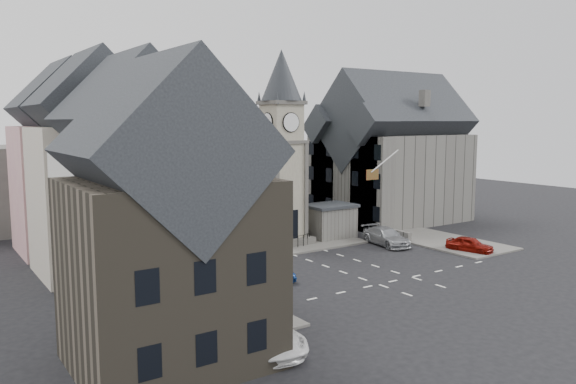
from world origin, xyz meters
TOP-DOWN VIEW (x-y plane):
  - ground at (0.00, 0.00)m, footprint 120.00×120.00m
  - pavement_west at (-12.50, 6.00)m, footprint 6.00×30.00m
  - pavement_east at (12.00, 8.00)m, footprint 6.00×26.00m
  - central_island at (1.50, 8.00)m, footprint 10.00×8.00m
  - road_markings at (0.00, -5.50)m, footprint 20.00×8.00m
  - clock_tower at (0.00, 7.99)m, footprint 4.86×4.86m
  - stone_shelter at (4.80, 7.50)m, footprint 4.30×3.30m
  - town_tree at (2.00, 13.00)m, footprint 7.20×7.20m
  - warning_sign_post at (-3.20, 5.43)m, footprint 0.70×0.19m
  - terrace_pink at (-15.50, 16.00)m, footprint 8.10×7.60m
  - terrace_cream at (-15.50, 8.00)m, footprint 8.10×7.60m
  - terrace_tudor at (-15.50, 0.00)m, footprint 8.10×7.60m
  - building_sw_stone at (-17.00, -9.00)m, footprint 8.60×7.60m
  - backdrop_west at (-12.00, 28.00)m, footprint 20.00×10.00m
  - east_building at (15.59, 11.00)m, footprint 14.40×11.40m
  - east_boundary_wall at (9.20, 10.00)m, footprint 0.40×16.00m
  - flagpole at (8.00, 4.00)m, footprint 3.68×0.10m
  - car_west_blue at (-7.50, -1.69)m, footprint 3.93×1.83m
  - car_west_silver at (-11.50, 5.60)m, footprint 4.18×2.60m
  - car_west_grey at (-11.50, 7.38)m, footprint 4.74×2.25m
  - car_island_silver at (-5.50, 1.60)m, footprint 1.87×4.10m
  - car_island_east at (7.00, 2.62)m, footprint 2.76×5.30m
  - car_east_red at (10.73, -3.00)m, footprint 2.35×3.94m
  - van_sw_white at (-13.00, -10.00)m, footprint 3.38×5.97m
  - pedestrian at (11.49, 9.23)m, footprint 0.68×0.68m

SIDE VIEW (x-z plane):
  - ground at x=0.00m, z-range 0.00..0.00m
  - road_markings at x=0.00m, z-range 0.00..0.01m
  - pavement_west at x=-12.50m, z-range 0.00..0.14m
  - pavement_east at x=12.00m, z-range 0.00..0.14m
  - central_island at x=1.50m, z-range 0.00..0.16m
  - east_boundary_wall at x=9.20m, z-range 0.00..0.90m
  - car_east_red at x=10.73m, z-range 0.00..1.26m
  - car_west_silver at x=-11.50m, z-range 0.00..1.30m
  - car_west_blue at x=-7.50m, z-range 0.00..1.30m
  - car_island_silver at x=-5.50m, z-range 0.00..1.30m
  - car_west_grey at x=-11.50m, z-range 0.00..1.31m
  - car_island_east at x=7.00m, z-range 0.00..1.47m
  - van_sw_white at x=-13.00m, z-range 0.00..1.57m
  - pedestrian at x=11.49m, z-range 0.00..1.60m
  - stone_shelter at x=4.80m, z-range 0.01..3.09m
  - warning_sign_post at x=-3.20m, z-range 0.60..3.45m
  - backdrop_west at x=-12.00m, z-range 0.00..8.00m
  - building_sw_stone at x=-17.00m, z-range 0.15..10.55m
  - terrace_tudor at x=-15.50m, z-range 0.19..12.19m
  - east_building at x=15.59m, z-range -0.04..12.56m
  - terrace_pink at x=-15.50m, z-range 0.18..12.98m
  - terrace_cream at x=-15.50m, z-range 0.18..12.98m
  - town_tree at x=2.00m, z-range 1.57..12.37m
  - flagpole at x=8.00m, z-range 5.63..8.37m
  - clock_tower at x=0.00m, z-range 0.00..16.25m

